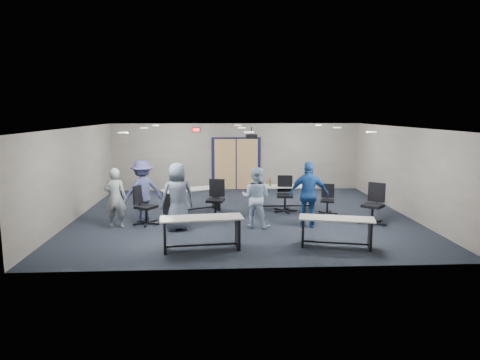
{
  "coord_description": "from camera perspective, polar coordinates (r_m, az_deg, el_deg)",
  "views": [
    {
      "loc": [
        -0.78,
        -12.8,
        3.15
      ],
      "look_at": [
        -0.1,
        -0.3,
        1.16
      ],
      "focal_mm": 32.0,
      "sensor_mm": 36.0,
      "label": 1
    }
  ],
  "objects": [
    {
      "name": "table_front_left",
      "position": [
        9.94,
        -5.14,
        -6.32
      ],
      "size": [
        1.94,
        0.82,
        0.77
      ],
      "rotation": [
        0.0,
        0.0,
        0.11
      ],
      "color": "beige",
      "rests_on": "floor"
    },
    {
      "name": "exit_sign",
      "position": [
        17.28,
        -5.87,
        6.68
      ],
      "size": [
        0.32,
        0.07,
        0.18
      ],
      "color": "black",
      "rests_on": "back_wall"
    },
    {
      "name": "double_door",
      "position": [
        17.41,
        -0.52,
        2.12
      ],
      "size": [
        2.0,
        0.07,
        2.2
      ],
      "color": "black",
      "rests_on": "back_wall"
    },
    {
      "name": "left_wall",
      "position": [
        13.6,
        -21.16,
        0.82
      ],
      "size": [
        0.04,
        9.0,
        2.7
      ],
      "primitive_type": "cube",
      "color": "slate",
      "rests_on": "floor"
    },
    {
      "name": "person_back",
      "position": [
        12.67,
        -12.87,
        -1.41
      ],
      "size": [
        1.34,
        1.14,
        1.8
      ],
      "primitive_type": "imported",
      "rotation": [
        0.0,
        0.0,
        3.63
      ],
      "color": "#424577",
      "rests_on": "floor"
    },
    {
      "name": "person_plaid",
      "position": [
        11.56,
        -8.33,
        -2.2
      ],
      "size": [
        1.03,
        0.84,
        1.83
      ],
      "primitive_type": "imported",
      "rotation": [
        0.0,
        0.0,
        3.47
      ],
      "color": "#4C5768",
      "rests_on": "floor"
    },
    {
      "name": "ceiling_projector",
      "position": [
        13.36,
        1.54,
        5.84
      ],
      "size": [
        0.35,
        0.32,
        0.37
      ],
      "color": "black",
      "rests_on": "ceiling"
    },
    {
      "name": "ceiling",
      "position": [
        12.83,
        0.38,
        7.03
      ],
      "size": [
        10.0,
        9.0,
        0.04
      ],
      "primitive_type": "cube",
      "color": "white",
      "rests_on": "back_wall"
    },
    {
      "name": "chair_back_a",
      "position": [
        13.56,
        -8.46,
        -2.14
      ],
      "size": [
        0.69,
        0.69,
        1.09
      ],
      "primitive_type": null,
      "rotation": [
        0.0,
        0.0,
        0.01
      ],
      "color": "black",
      "rests_on": "floor"
    },
    {
      "name": "person_lightblue",
      "position": [
        11.72,
        2.13,
        -2.34
      ],
      "size": [
        0.99,
        0.89,
        1.68
      ],
      "primitive_type": "imported",
      "rotation": [
        0.0,
        0.0,
        2.76
      ],
      "color": "#B5D2F0",
      "rests_on": "floor"
    },
    {
      "name": "person_gray",
      "position": [
        12.16,
        -16.29,
        -2.31
      ],
      "size": [
        0.63,
        0.43,
        1.66
      ],
      "primitive_type": "imported",
      "rotation": [
        0.0,
        0.0,
        3.08
      ],
      "color": "#9399A1",
      "rests_on": "floor"
    },
    {
      "name": "chair_back_c",
      "position": [
        13.66,
        6.02,
        -1.89
      ],
      "size": [
        0.8,
        0.8,
        1.14
      ],
      "primitive_type": null,
      "rotation": [
        0.0,
        0.0,
        -0.13
      ],
      "color": "black",
      "rests_on": "floor"
    },
    {
      "name": "ceiling_can_lights",
      "position": [
        13.08,
        0.31,
        6.94
      ],
      "size": [
        6.24,
        5.74,
        0.02
      ],
      "primitive_type": null,
      "color": "white",
      "rests_on": "ceiling"
    },
    {
      "name": "floor",
      "position": [
        13.21,
        0.37,
        -4.76
      ],
      "size": [
        10.0,
        10.0,
        0.0
      ],
      "primitive_type": "plane",
      "color": "black",
      "rests_on": "ground"
    },
    {
      "name": "table_back_left",
      "position": [
        13.59,
        -6.42,
        -2.15
      ],
      "size": [
        1.97,
        1.35,
        0.89
      ],
      "rotation": [
        0.0,
        0.0,
        0.43
      ],
      "color": "beige",
      "rests_on": "floor"
    },
    {
      "name": "front_wall",
      "position": [
        8.53,
        2.2,
        -3.15
      ],
      "size": [
        10.0,
        0.04,
        2.7
      ],
      "primitive_type": "cube",
      "color": "slate",
      "rests_on": "floor"
    },
    {
      "name": "chair_back_d",
      "position": [
        13.54,
        11.58,
        -2.57
      ],
      "size": [
        0.73,
        0.73,
        0.93
      ],
      "primitive_type": null,
      "rotation": [
        0.0,
        0.0,
        -0.29
      ],
      "color": "black",
      "rests_on": "floor"
    },
    {
      "name": "chair_back_b",
      "position": [
        12.89,
        -3.3,
        -2.52
      ],
      "size": [
        0.85,
        0.85,
        1.14
      ],
      "primitive_type": null,
      "rotation": [
        0.0,
        0.0,
        -0.21
      ],
      "color": "black",
      "rests_on": "floor"
    },
    {
      "name": "table_front_right",
      "position": [
        10.35,
        12.72,
        -6.14
      ],
      "size": [
        1.82,
        0.97,
        0.7
      ],
      "rotation": [
        0.0,
        0.0,
        -0.24
      ],
      "color": "beige",
      "rests_on": "floor"
    },
    {
      "name": "person_navy",
      "position": [
        11.87,
        9.17,
        -1.93
      ],
      "size": [
        1.13,
        0.63,
        1.83
      ],
      "primitive_type": "imported",
      "rotation": [
        0.0,
        0.0,
        2.97
      ],
      "color": "#1B4994",
      "rests_on": "floor"
    },
    {
      "name": "right_wall",
      "position": [
        14.16,
        21.01,
        1.14
      ],
      "size": [
        0.04,
        9.0,
        2.7
      ],
      "primitive_type": "cube",
      "color": "slate",
      "rests_on": "floor"
    },
    {
      "name": "table_back_right",
      "position": [
        14.06,
        6.13,
        -1.74
      ],
      "size": [
        1.9,
        0.65,
        1.05
      ],
      "rotation": [
        0.0,
        0.0,
        0.01
      ],
      "color": "beige",
      "rests_on": "floor"
    },
    {
      "name": "chair_loose_right",
      "position": [
        12.65,
        17.29,
        -3.08
      ],
      "size": [
        1.03,
        1.03,
        1.17
      ],
      "primitive_type": null,
      "rotation": [
        0.0,
        0.0,
        -0.73
      ],
      "color": "black",
      "rests_on": "floor"
    },
    {
      "name": "back_wall",
      "position": [
        17.41,
        -0.53,
        3.11
      ],
      "size": [
        10.0,
        0.04,
        2.7
      ],
      "primitive_type": "cube",
      "color": "slate",
      "rests_on": "floor"
    },
    {
      "name": "chair_loose_left",
      "position": [
        12.33,
        -12.42,
        -3.32
      ],
      "size": [
        0.97,
        0.97,
        1.11
      ],
      "primitive_type": null,
      "rotation": [
        0.0,
        0.0,
        0.98
      ],
      "color": "black",
      "rests_on": "floor"
    }
  ]
}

